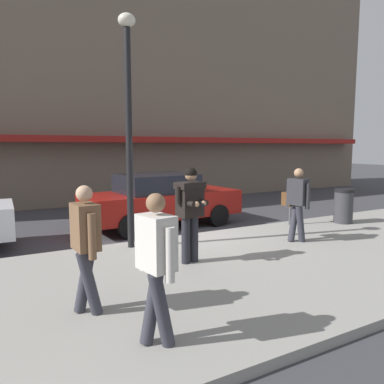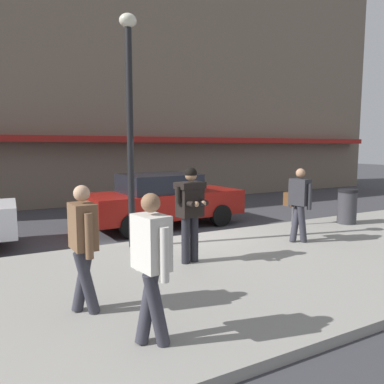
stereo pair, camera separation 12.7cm
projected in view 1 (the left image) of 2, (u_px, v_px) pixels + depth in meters
The scene contains 12 objects.
ground_plane at pixel (175, 239), 9.44m from camera, with size 80.00×80.00×0.00m, color #3D3D42.
sidewalk at pixel (284, 260), 7.45m from camera, with size 32.00×5.30×0.14m, color #99968E.
curb_paint_line at pixel (208, 234), 9.97m from camera, with size 28.00×0.12×0.01m, color silver.
storefront_facade at pixel (109, 61), 16.55m from camera, with size 28.00×4.70×12.15m.
parked_sedan_mid at pixel (161, 200), 10.84m from camera, with size 4.60×2.14×1.54m.
man_texting_on_phone at pixel (190, 204), 6.96m from camera, with size 0.64×0.62×1.81m.
pedestrian_in_light_coat at pixel (156, 260), 4.04m from camera, with size 0.38×0.59×1.70m.
pedestrian_with_bag at pixel (297, 200), 8.54m from camera, with size 0.39×0.72×1.70m.
pedestrian_dark_coat at pixel (86, 241), 4.83m from camera, with size 0.35×0.60×1.70m.
street_lamp_post at pixel (128, 107), 7.82m from camera, with size 0.36×0.36×4.88m.
parking_meter at pixel (291, 195), 10.41m from camera, with size 0.12×0.18×1.27m.
trash_bin at pixel (344, 206), 10.71m from camera, with size 0.55×0.55×0.98m.
Camera 1 is at (-4.14, -8.26, 2.33)m, focal length 35.00 mm.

